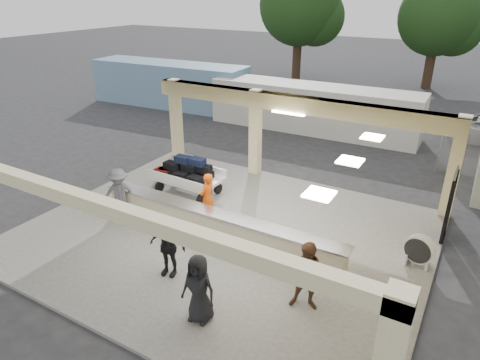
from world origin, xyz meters
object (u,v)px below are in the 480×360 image
Objects in this scene: passenger_a at (309,277)px; passenger_d at (199,289)px; luggage_cart at (186,173)px; drum_fan at (419,249)px; container_white at (312,108)px; baggage_handler at (207,199)px; passenger_c at (120,195)px; passenger_b at (167,246)px; container_blue at (170,84)px; baggage_counter at (216,226)px.

passenger_a is 2.56m from passenger_d.
passenger_a is 1.04× the size of passenger_d.
drum_fan is (8.27, -0.50, -0.28)m from luggage_cart.
container_white is at bearing 86.16° from luggage_cart.
baggage_handler is (1.94, -1.48, 0.10)m from luggage_cart.
drum_fan is at bearing 46.85° from passenger_d.
passenger_b is at bearing -68.43° from passenger_c.
drum_fan is 12.61m from container_white.
container_blue reaches higher than passenger_b.
container_blue is at bearing -131.78° from baggage_handler.
passenger_d is 0.16× the size of container_blue.
passenger_b is 0.16× the size of container_blue.
passenger_b is at bearing -55.01° from container_blue.
passenger_c is at bearing 149.39° from passenger_d.
container_white is (-3.24, 15.11, 0.26)m from passenger_d.
container_white reaches higher than passenger_b.
container_white is at bearing 137.65° from drum_fan.
passenger_c is (-3.17, 1.50, 0.06)m from passenger_b.
luggage_cart is at bearing -52.29° from container_blue.
passenger_a is (6.29, -3.67, 0.12)m from luggage_cart.
baggage_handler is (-6.33, -0.98, 0.38)m from drum_fan.
passenger_c reaches higher than baggage_counter.
baggage_counter is at bearing -83.08° from container_white.
passenger_c reaches higher than luggage_cart.
luggage_cart is 1.36× the size of passenger_c.
passenger_b is at bearing -133.66° from drum_fan.
drum_fan is 9.16m from passenger_c.
container_white is (-5.24, 13.50, 0.23)m from passenger_a.
passenger_b is 1.98m from passenger_d.
passenger_b is 14.20m from container_white.
container_white is 10.03m from container_blue.
container_white reaches higher than baggage_counter.
passenger_a is 20.65m from container_blue.
container_blue is at bearing 176.52° from container_white.
passenger_b is at bearing -84.97° from container_white.
baggage_handler is 2.84m from passenger_c.
drum_fan is at bearing -1.14° from luggage_cart.
baggage_handler is 4.47m from passenger_d.
passenger_b is at bearing -56.58° from luggage_cart.
container_white is at bearing 39.54° from passenger_c.
passenger_c is 12.71m from container_white.
passenger_c is (-0.58, -2.78, 0.15)m from luggage_cart.
baggage_handler is at bearing 118.30° from passenger_d.
passenger_c is at bearing -152.87° from drum_fan.
passenger_d reaches higher than drum_fan.
drum_fan is 0.51× the size of passenger_a.
container_blue is at bearing 160.79° from drum_fan.
container_white is (1.64, 12.61, 0.20)m from passenger_c.
baggage_handler is 16.01m from container_blue.
drum_fan is 0.08× the size of container_white.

